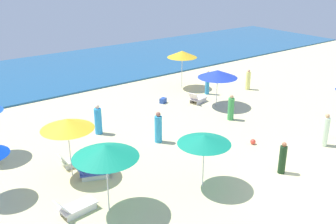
# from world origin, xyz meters

# --- Properties ---
(ground_plane) EXTENTS (60.00, 60.00, 0.00)m
(ground_plane) POSITION_xyz_m (0.00, 0.00, 0.00)
(ground_plane) COLOR beige
(ocean) EXTENTS (60.00, 12.74, 0.12)m
(ocean) POSITION_xyz_m (0.00, 23.63, 0.06)
(ocean) COLOR #1F5583
(ocean) RESTS_ON ground_plane
(umbrella_0) EXTENTS (2.23, 2.23, 2.64)m
(umbrella_0) POSITION_xyz_m (-7.46, 7.04, 2.41)
(umbrella_0) COLOR silver
(umbrella_0) RESTS_ON ground_plane
(lounge_chair_0_0) EXTENTS (1.52, 1.11, 0.67)m
(lounge_chair_0_0) POSITION_xyz_m (-6.84, 6.32, 0.26)
(lounge_chair_0_0) COLOR silver
(lounge_chair_0_0) RESTS_ON ground_plane
(lounge_chair_0_1) EXTENTS (1.48, 0.71, 0.67)m
(lounge_chair_0_1) POSITION_xyz_m (-7.02, 7.77, 0.26)
(lounge_chair_0_1) COLOR silver
(lounge_chair_0_1) RESTS_ON ground_plane
(umbrella_1) EXTENTS (2.50, 2.50, 2.36)m
(umbrella_1) POSITION_xyz_m (3.57, 9.60, 2.12)
(umbrella_1) COLOR silver
(umbrella_1) RESTS_ON ground_plane
(lounge_chair_1_0) EXTENTS (1.42, 0.95, 0.79)m
(lounge_chair_1_0) POSITION_xyz_m (2.95, 10.78, 0.30)
(lounge_chair_1_0) COLOR silver
(lounge_chair_1_0) RESTS_ON ground_plane
(umbrella_3) EXTENTS (2.39, 2.39, 2.71)m
(umbrella_3) POSITION_xyz_m (-7.44, 3.78, 2.47)
(umbrella_3) COLOR silver
(umbrella_3) RESTS_ON ground_plane
(lounge_chair_3_0) EXTENTS (1.59, 0.81, 0.75)m
(lounge_chair_3_0) POSITION_xyz_m (-8.51, 4.37, 0.28)
(lounge_chair_3_0) COLOR silver
(lounge_chair_3_0) RESTS_ON ground_plane
(umbrella_5) EXTENTS (2.15, 2.15, 2.30)m
(umbrella_5) POSITION_xyz_m (-3.52, 2.96, 2.12)
(umbrella_5) COLOR silver
(umbrella_5) RESTS_ON ground_plane
(umbrella_7) EXTENTS (2.14, 2.14, 2.73)m
(umbrella_7) POSITION_xyz_m (4.19, 13.91, 2.50)
(umbrella_7) COLOR silver
(umbrella_7) RESTS_ON ground_plane
(beachgoer_0) EXTENTS (0.31, 0.31, 1.69)m
(beachgoer_0) POSITION_xyz_m (4.68, 11.71, 0.81)
(beachgoer_0) COLOR #3090C5
(beachgoer_0) RESTS_ON ground_plane
(beachgoer_1) EXTENTS (0.43, 0.43, 1.48)m
(beachgoer_1) POSITION_xyz_m (7.75, 10.73, 0.69)
(beachgoer_1) COLOR #EAE377
(beachgoer_1) RESTS_ON ground_plane
(beachgoer_2) EXTENTS (0.54, 0.54, 1.64)m
(beachgoer_2) POSITION_xyz_m (-2.53, 7.48, 0.76)
(beachgoer_2) COLOR #2F98CD
(beachgoer_2) RESTS_ON ground_plane
(beachgoer_4) EXTENTS (0.52, 0.52, 1.65)m
(beachgoer_4) POSITION_xyz_m (-4.48, 10.26, 0.76)
(beachgoer_4) COLOR #2C93D7
(beachgoer_4) RESTS_ON ground_plane
(beachgoer_5) EXTENTS (0.37, 0.37, 1.48)m
(beachgoer_5) POSITION_xyz_m (-0.04, 1.70, 0.69)
(beachgoer_5) COLOR #1A341C
(beachgoer_5) RESTS_ON ground_plane
(beachgoer_6) EXTENTS (0.48, 0.48, 1.53)m
(beachgoer_6) POSITION_xyz_m (2.60, 7.39, 0.71)
(beachgoer_6) COLOR green
(beachgoer_6) RESTS_ON ground_plane
(beachgoer_7) EXTENTS (0.49, 0.49, 1.71)m
(beachgoer_7) POSITION_xyz_m (3.87, 2.15, 0.80)
(beachgoer_7) COLOR white
(beachgoer_7) RESTS_ON ground_plane
(cooler_box_0) EXTENTS (0.52, 0.45, 0.33)m
(cooler_box_0) POSITION_xyz_m (1.14, 12.08, 0.17)
(cooler_box_0) COLOR #284BA4
(cooler_box_0) RESTS_ON ground_plane
(beach_ball_1) EXTENTS (0.27, 0.27, 0.27)m
(beach_ball_1) POSITION_xyz_m (1.15, 4.38, 0.14)
(beach_ball_1) COLOR #E24335
(beach_ball_1) RESTS_ON ground_plane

